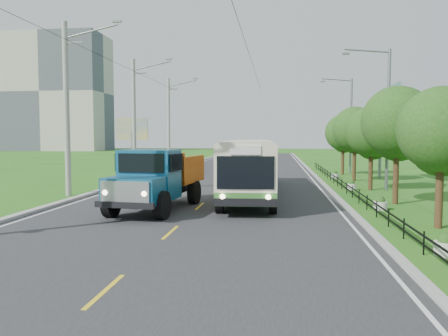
% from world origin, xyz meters
% --- Properties ---
extents(ground, '(240.00, 240.00, 0.00)m').
position_xyz_m(ground, '(0.00, 0.00, 0.00)').
color(ground, '#246618').
rests_on(ground, ground).
extents(road, '(14.00, 120.00, 0.02)m').
position_xyz_m(road, '(0.00, 20.00, 0.01)').
color(road, '#28282B').
rests_on(road, ground).
extents(curb_left, '(0.40, 120.00, 0.15)m').
position_xyz_m(curb_left, '(-7.20, 20.00, 0.07)').
color(curb_left, '#9E9E99').
rests_on(curb_left, ground).
extents(curb_right, '(0.30, 120.00, 0.10)m').
position_xyz_m(curb_right, '(7.15, 20.00, 0.05)').
color(curb_right, '#9E9E99').
rests_on(curb_right, ground).
extents(edge_line_left, '(0.12, 120.00, 0.00)m').
position_xyz_m(edge_line_left, '(-6.65, 20.00, 0.02)').
color(edge_line_left, silver).
rests_on(edge_line_left, road).
extents(edge_line_right, '(0.12, 120.00, 0.00)m').
position_xyz_m(edge_line_right, '(6.65, 20.00, 0.02)').
color(edge_line_right, silver).
rests_on(edge_line_right, road).
extents(centre_dash, '(0.12, 2.20, 0.00)m').
position_xyz_m(centre_dash, '(0.00, 0.00, 0.02)').
color(centre_dash, yellow).
rests_on(centre_dash, road).
extents(railing_right, '(0.04, 40.00, 0.60)m').
position_xyz_m(railing_right, '(8.00, 14.00, 0.30)').
color(railing_right, black).
rests_on(railing_right, ground).
extents(pole_near, '(3.51, 0.32, 10.00)m').
position_xyz_m(pole_near, '(-8.26, 9.00, 5.09)').
color(pole_near, gray).
rests_on(pole_near, ground).
extents(pole_mid, '(3.51, 0.32, 10.00)m').
position_xyz_m(pole_mid, '(-8.26, 21.00, 5.09)').
color(pole_mid, gray).
rests_on(pole_mid, ground).
extents(pole_far, '(3.51, 0.32, 10.00)m').
position_xyz_m(pole_far, '(-8.26, 33.00, 5.09)').
color(pole_far, gray).
rests_on(pole_far, ground).
extents(tree_second, '(3.18, 3.26, 5.30)m').
position_xyz_m(tree_second, '(9.86, 2.14, 3.52)').
color(tree_second, '#382314').
rests_on(tree_second, ground).
extents(tree_third, '(3.60, 3.62, 6.00)m').
position_xyz_m(tree_third, '(9.86, 8.14, 3.99)').
color(tree_third, '#382314').
rests_on(tree_third, ground).
extents(tree_fourth, '(3.24, 3.31, 5.40)m').
position_xyz_m(tree_fourth, '(9.86, 14.14, 3.59)').
color(tree_fourth, '#382314').
rests_on(tree_fourth, ground).
extents(tree_fifth, '(3.48, 3.52, 5.80)m').
position_xyz_m(tree_fifth, '(9.86, 20.14, 3.85)').
color(tree_fifth, '#382314').
rests_on(tree_fifth, ground).
extents(tree_back, '(3.30, 3.36, 5.50)m').
position_xyz_m(tree_back, '(9.86, 26.14, 3.65)').
color(tree_back, '#382314').
rests_on(tree_back, ground).
extents(streetlight_mid, '(3.02, 0.20, 9.07)m').
position_xyz_m(streetlight_mid, '(10.64, 14.00, 4.90)').
color(streetlight_mid, slate).
rests_on(streetlight_mid, ground).
extents(streetlight_far, '(3.02, 0.20, 9.07)m').
position_xyz_m(streetlight_far, '(10.64, 28.00, 4.90)').
color(streetlight_far, slate).
rests_on(streetlight_far, ground).
extents(planter_front, '(0.64, 0.64, 0.67)m').
position_xyz_m(planter_front, '(8.60, -2.00, 0.29)').
color(planter_front, silver).
rests_on(planter_front, ground).
extents(planter_near, '(0.64, 0.64, 0.67)m').
position_xyz_m(planter_near, '(8.60, 6.00, 0.29)').
color(planter_near, silver).
rests_on(planter_near, ground).
extents(planter_mid, '(0.64, 0.64, 0.67)m').
position_xyz_m(planter_mid, '(8.60, 14.00, 0.29)').
color(planter_mid, silver).
rests_on(planter_mid, ground).
extents(planter_far, '(0.64, 0.64, 0.67)m').
position_xyz_m(planter_far, '(8.60, 22.00, 0.29)').
color(planter_far, silver).
rests_on(planter_far, ground).
extents(billboard_left, '(3.00, 0.20, 5.20)m').
position_xyz_m(billboard_left, '(-9.50, 24.00, 3.87)').
color(billboard_left, slate).
rests_on(billboard_left, ground).
extents(billboard_right, '(0.24, 6.00, 7.30)m').
position_xyz_m(billboard_right, '(12.30, 20.00, 5.34)').
color(billboard_right, slate).
rests_on(billboard_right, ground).
extents(apartment_near, '(28.00, 14.00, 30.00)m').
position_xyz_m(apartment_near, '(-55.00, 95.00, 15.00)').
color(apartment_near, '#B7B2A3').
rests_on(apartment_near, ground).
extents(apartment_far, '(24.00, 14.00, 26.00)m').
position_xyz_m(apartment_far, '(-80.00, 120.00, 13.00)').
color(apartment_far, '#B7B2A3').
rests_on(apartment_far, ground).
extents(bus, '(3.37, 16.40, 3.14)m').
position_xyz_m(bus, '(2.11, 10.89, 1.89)').
color(bus, '#38762F').
rests_on(bus, ground).
extents(dump_truck, '(3.36, 7.05, 2.86)m').
position_xyz_m(dump_truck, '(-1.80, 4.83, 1.62)').
color(dump_truck, navy).
rests_on(dump_truck, ground).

